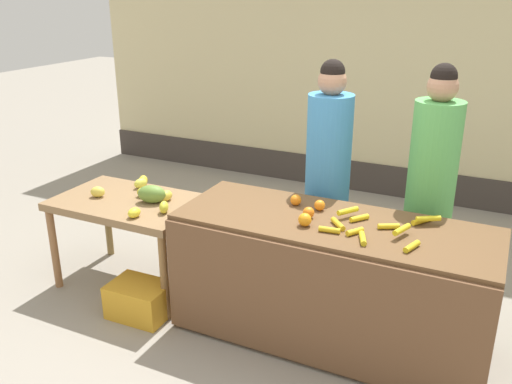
{
  "coord_description": "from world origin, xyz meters",
  "views": [
    {
      "loc": [
        1.37,
        -3.16,
        2.32
      ],
      "look_at": [
        -0.23,
        0.15,
        0.93
      ],
      "focal_mm": 38.4,
      "sensor_mm": 36.0,
      "label": 1
    }
  ],
  "objects_px": {
    "vendor_woman_blue_shirt": "(327,180)",
    "vendor_woman_green_shirt": "(430,192)",
    "produce_sack": "(270,230)",
    "produce_crate": "(140,300)"
  },
  "relations": [
    {
      "from": "vendor_woman_green_shirt",
      "to": "produce_sack",
      "type": "relative_size",
      "value": 3.22
    },
    {
      "from": "vendor_woman_green_shirt",
      "to": "produce_sack",
      "type": "bearing_deg",
      "value": 172.26
    },
    {
      "from": "vendor_woman_blue_shirt",
      "to": "vendor_woman_green_shirt",
      "type": "distance_m",
      "value": 0.76
    },
    {
      "from": "vendor_woman_green_shirt",
      "to": "produce_sack",
      "type": "distance_m",
      "value": 1.5
    },
    {
      "from": "vendor_woman_blue_shirt",
      "to": "vendor_woman_green_shirt",
      "type": "xyz_separation_m",
      "value": [
        0.76,
        0.05,
        0.01
      ]
    },
    {
      "from": "vendor_woman_blue_shirt",
      "to": "produce_crate",
      "type": "relative_size",
      "value": 4.16
    },
    {
      "from": "vendor_woman_green_shirt",
      "to": "produce_crate",
      "type": "relative_size",
      "value": 4.18
    },
    {
      "from": "vendor_woman_blue_shirt",
      "to": "vendor_woman_green_shirt",
      "type": "height_order",
      "value": "vendor_woman_green_shirt"
    },
    {
      "from": "vendor_woman_green_shirt",
      "to": "produce_crate",
      "type": "distance_m",
      "value": 2.26
    },
    {
      "from": "produce_crate",
      "to": "produce_sack",
      "type": "distance_m",
      "value": 1.34
    }
  ]
}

